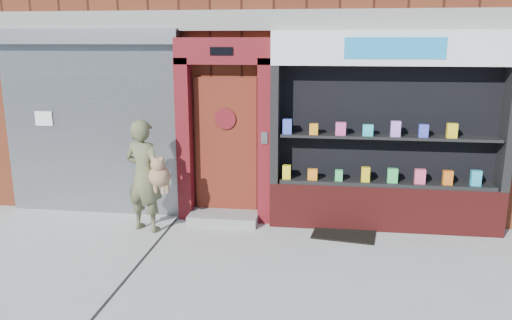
# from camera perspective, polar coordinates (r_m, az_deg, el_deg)

# --- Properties ---
(ground) EXTENTS (80.00, 80.00, 0.00)m
(ground) POSITION_cam_1_polar(r_m,az_deg,el_deg) (6.46, -0.04, -12.67)
(ground) COLOR #9E9E99
(ground) RESTS_ON ground
(shutter_bay) EXTENTS (3.10, 0.30, 3.04)m
(shutter_bay) POSITION_cam_1_polar(r_m,az_deg,el_deg) (8.64, -18.42, 5.25)
(shutter_bay) COLOR gray
(shutter_bay) RESTS_ON ground
(red_door_bay) EXTENTS (1.52, 0.58, 2.90)m
(red_door_bay) POSITION_cam_1_polar(r_m,az_deg,el_deg) (7.89, -3.61, 3.27)
(red_door_bay) COLOR #5C0F15
(red_door_bay) RESTS_ON ground
(pharmacy_bay) EXTENTS (3.50, 0.41, 3.00)m
(pharmacy_bay) POSITION_cam_1_polar(r_m,az_deg,el_deg) (7.76, 14.73, 2.05)
(pharmacy_bay) COLOR #5A1715
(pharmacy_bay) RESTS_ON ground
(woman) EXTENTS (0.78, 0.58, 1.72)m
(woman) POSITION_cam_1_polar(r_m,az_deg,el_deg) (7.71, -12.51, -1.76)
(woman) COLOR brown
(woman) RESTS_ON ground
(doormat) EXTENTS (1.00, 0.77, 0.02)m
(doormat) POSITION_cam_1_polar(r_m,az_deg,el_deg) (7.74, 10.03, -8.26)
(doormat) COLOR black
(doormat) RESTS_ON ground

